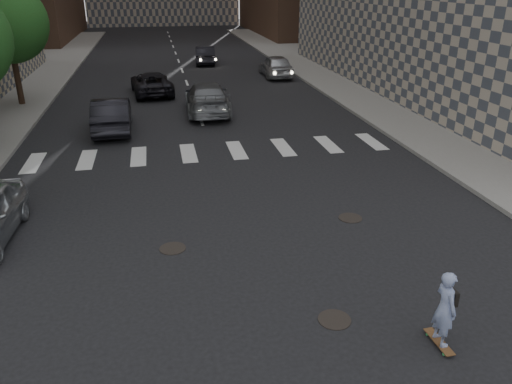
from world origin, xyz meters
TOP-DOWN VIEW (x-y plane):
  - ground at (0.00, 0.00)m, footprint 160.00×160.00m
  - sidewalk_right at (14.50, 20.00)m, footprint 13.00×80.00m
  - tree_c at (-9.45, 19.14)m, footprint 4.20×4.20m
  - manhole_a at (1.20, -2.50)m, footprint 0.70×0.70m
  - manhole_b at (-2.00, 1.20)m, footprint 0.70×0.70m
  - manhole_c at (3.30, 2.00)m, footprint 0.70×0.70m
  - skateboarder at (2.94, -3.63)m, footprint 0.41×0.84m
  - traffic_car_a at (-4.20, 13.00)m, footprint 1.77×4.77m
  - traffic_car_b at (0.50, 15.46)m, footprint 2.42×5.54m
  - traffic_car_c at (-2.35, 20.72)m, footprint 2.73×5.07m
  - traffic_car_d at (6.50, 25.01)m, footprint 1.94×4.65m
  - traffic_car_e at (2.13, 32.00)m, footprint 1.91×4.51m

SIDE VIEW (x-z plane):
  - ground at x=0.00m, z-range 0.00..0.00m
  - manhole_a at x=1.20m, z-range 0.00..0.02m
  - manhole_b at x=-2.00m, z-range 0.00..0.02m
  - manhole_c at x=3.30m, z-range 0.00..0.02m
  - sidewalk_right at x=14.50m, z-range 0.00..0.15m
  - traffic_car_c at x=-2.35m, z-range 0.00..1.35m
  - traffic_car_e at x=2.13m, z-range 0.00..1.45m
  - traffic_car_a at x=-4.20m, z-range 0.00..1.56m
  - traffic_car_d at x=6.50m, z-range 0.00..1.57m
  - traffic_car_b at x=0.50m, z-range 0.00..1.59m
  - skateboarder at x=2.94m, z-range 0.04..1.69m
  - tree_c at x=-9.45m, z-range 1.35..7.95m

